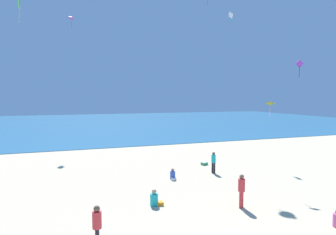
# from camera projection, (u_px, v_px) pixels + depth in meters

# --- Properties ---
(ground_plane) EXTENTS (120.00, 120.00, 0.00)m
(ground_plane) POSITION_uv_depth(u_px,v_px,m) (155.00, 184.00, 17.73)
(ground_plane) COLOR beige
(ocean_water) EXTENTS (120.00, 60.00, 0.05)m
(ocean_water) POSITION_uv_depth(u_px,v_px,m) (95.00, 123.00, 58.55)
(ocean_water) COLOR teal
(ocean_water) RESTS_ON ground_plane
(cooler_box) EXTENTS (0.57, 0.52, 0.23)m
(cooler_box) POSITION_uv_depth(u_px,v_px,m) (204.00, 163.00, 22.66)
(cooler_box) COLOR #339956
(cooler_box) RESTS_ON ground_plane
(person_0) EXTENTS (0.40, 0.40, 1.51)m
(person_0) POSITION_uv_depth(u_px,v_px,m) (214.00, 161.00, 20.13)
(person_0) COLOR black
(person_0) RESTS_ON ground_plane
(person_3) EXTENTS (0.34, 0.34, 1.62)m
(person_3) POSITION_uv_depth(u_px,v_px,m) (97.00, 225.00, 9.97)
(person_3) COLOR black
(person_3) RESTS_ON ground_plane
(person_4) EXTENTS (0.70, 0.44, 0.83)m
(person_4) POSITION_uv_depth(u_px,v_px,m) (155.00, 199.00, 14.16)
(person_4) COLOR #19ADB2
(person_4) RESTS_ON ground_plane
(person_5) EXTENTS (0.46, 0.46, 1.65)m
(person_5) POSITION_uv_depth(u_px,v_px,m) (241.00, 189.00, 13.83)
(person_5) COLOR red
(person_5) RESTS_ON ground_plane
(person_6) EXTENTS (0.35, 0.58, 0.72)m
(person_6) POSITION_uv_depth(u_px,v_px,m) (173.00, 175.00, 18.68)
(person_6) COLOR blue
(person_6) RESTS_ON ground_plane
(kite_yellow) EXTENTS (0.53, 0.53, 1.03)m
(kite_yellow) POSITION_uv_depth(u_px,v_px,m) (270.00, 103.00, 17.09)
(kite_yellow) COLOR yellow
(kite_white) EXTENTS (0.31, 0.72, 1.02)m
(kite_white) POSITION_uv_depth(u_px,v_px,m) (231.00, 15.00, 28.14)
(kite_white) COLOR white
(kite_magenta) EXTENTS (0.63, 0.78, 1.31)m
(kite_magenta) POSITION_uv_depth(u_px,v_px,m) (72.00, 18.00, 31.60)
(kite_magenta) COLOR #DB3DA8
(kite_green) EXTENTS (0.14, 0.75, 1.63)m
(kite_green) POSITION_uv_depth(u_px,v_px,m) (19.00, 2.00, 17.42)
(kite_green) COLOR green
(kite_purple) EXTENTS (0.54, 0.29, 1.27)m
(kite_purple) POSITION_uv_depth(u_px,v_px,m) (299.00, 64.00, 21.01)
(kite_purple) COLOR purple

